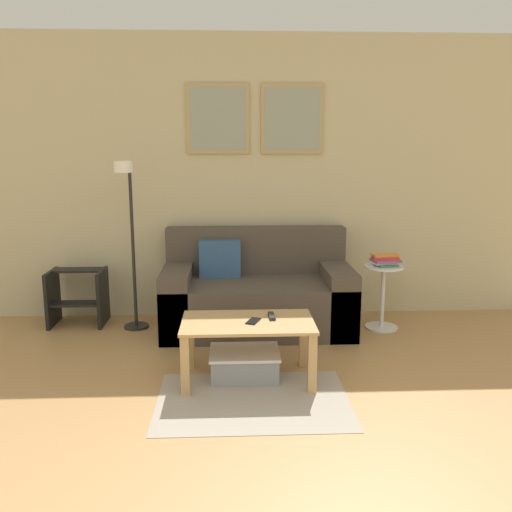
{
  "coord_description": "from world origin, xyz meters",
  "views": [
    {
      "loc": [
        -0.12,
        -1.52,
        1.56
      ],
      "look_at": [
        0.04,
        2.01,
        0.85
      ],
      "focal_mm": 38.0,
      "sensor_mm": 36.0,
      "label": 1
    }
  ],
  "objects_px": {
    "coffee_table": "(248,333)",
    "step_stool": "(78,295)",
    "remote_control": "(272,316)",
    "couch": "(257,294)",
    "storage_bin": "(245,364)",
    "side_table": "(383,291)",
    "book_stack": "(385,260)",
    "floor_lamp": "(129,225)",
    "cell_phone": "(253,321)"
  },
  "relations": [
    {
      "from": "coffee_table",
      "to": "step_stool",
      "type": "distance_m",
      "value": 1.94
    },
    {
      "from": "coffee_table",
      "to": "remote_control",
      "type": "distance_m",
      "value": 0.2
    },
    {
      "from": "couch",
      "to": "storage_bin",
      "type": "relative_size",
      "value": 3.37
    },
    {
      "from": "side_table",
      "to": "book_stack",
      "type": "bearing_deg",
      "value": 6.68
    },
    {
      "from": "storage_bin",
      "to": "side_table",
      "type": "height_order",
      "value": "side_table"
    },
    {
      "from": "floor_lamp",
      "to": "remote_control",
      "type": "height_order",
      "value": "floor_lamp"
    },
    {
      "from": "storage_bin",
      "to": "coffee_table",
      "type": "bearing_deg",
      "value": -65.38
    },
    {
      "from": "couch",
      "to": "coffee_table",
      "type": "xyz_separation_m",
      "value": [
        -0.11,
        -1.09,
        0.04
      ]
    },
    {
      "from": "book_stack",
      "to": "floor_lamp",
      "type": "bearing_deg",
      "value": -179.53
    },
    {
      "from": "storage_bin",
      "to": "step_stool",
      "type": "relative_size",
      "value": 0.97
    },
    {
      "from": "side_table",
      "to": "floor_lamp",
      "type": "bearing_deg",
      "value": -179.56
    },
    {
      "from": "floor_lamp",
      "to": "couch",
      "type": "bearing_deg",
      "value": 4.51
    },
    {
      "from": "side_table",
      "to": "coffee_table",
      "type": "bearing_deg",
      "value": -139.55
    },
    {
      "from": "storage_bin",
      "to": "book_stack",
      "type": "relative_size",
      "value": 1.9
    },
    {
      "from": "book_stack",
      "to": "cell_phone",
      "type": "relative_size",
      "value": 1.79
    },
    {
      "from": "couch",
      "to": "book_stack",
      "type": "distance_m",
      "value": 1.15
    },
    {
      "from": "storage_bin",
      "to": "book_stack",
      "type": "height_order",
      "value": "book_stack"
    },
    {
      "from": "couch",
      "to": "cell_phone",
      "type": "bearing_deg",
      "value": -93.74
    },
    {
      "from": "side_table",
      "to": "step_stool",
      "type": "bearing_deg",
      "value": 175.13
    },
    {
      "from": "coffee_table",
      "to": "remote_control",
      "type": "relative_size",
      "value": 5.91
    },
    {
      "from": "book_stack",
      "to": "side_table",
      "type": "bearing_deg",
      "value": -173.32
    },
    {
      "from": "storage_bin",
      "to": "cell_phone",
      "type": "xyz_separation_m",
      "value": [
        0.06,
        -0.06,
        0.33
      ]
    },
    {
      "from": "coffee_table",
      "to": "side_table",
      "type": "height_order",
      "value": "side_table"
    },
    {
      "from": "cell_phone",
      "to": "step_stool",
      "type": "distance_m",
      "value": 1.98
    },
    {
      "from": "storage_bin",
      "to": "side_table",
      "type": "distance_m",
      "value": 1.59
    },
    {
      "from": "remote_control",
      "to": "cell_phone",
      "type": "height_order",
      "value": "remote_control"
    },
    {
      "from": "floor_lamp",
      "to": "coffee_table",
      "type": "bearing_deg",
      "value": -46.81
    },
    {
      "from": "cell_phone",
      "to": "step_stool",
      "type": "bearing_deg",
      "value": 161.6
    },
    {
      "from": "floor_lamp",
      "to": "book_stack",
      "type": "distance_m",
      "value": 2.19
    },
    {
      "from": "remote_control",
      "to": "step_stool",
      "type": "height_order",
      "value": "step_stool"
    },
    {
      "from": "couch",
      "to": "side_table",
      "type": "bearing_deg",
      "value": -3.5
    },
    {
      "from": "couch",
      "to": "storage_bin",
      "type": "distance_m",
      "value": 1.08
    },
    {
      "from": "couch",
      "to": "side_table",
      "type": "xyz_separation_m",
      "value": [
        1.1,
        -0.07,
        0.04
      ]
    },
    {
      "from": "floor_lamp",
      "to": "storage_bin",
      "type": "bearing_deg",
      "value": -46.1
    },
    {
      "from": "book_stack",
      "to": "cell_phone",
      "type": "distance_m",
      "value": 1.58
    },
    {
      "from": "side_table",
      "to": "cell_phone",
      "type": "xyz_separation_m",
      "value": [
        -1.17,
        -1.04,
        0.09
      ]
    },
    {
      "from": "storage_bin",
      "to": "book_stack",
      "type": "bearing_deg",
      "value": 38.44
    },
    {
      "from": "coffee_table",
      "to": "storage_bin",
      "type": "bearing_deg",
      "value": 114.62
    },
    {
      "from": "coffee_table",
      "to": "cell_phone",
      "type": "height_order",
      "value": "cell_phone"
    },
    {
      "from": "coffee_table",
      "to": "remote_control",
      "type": "bearing_deg",
      "value": 23.21
    },
    {
      "from": "floor_lamp",
      "to": "cell_phone",
      "type": "distance_m",
      "value": 1.51
    },
    {
      "from": "storage_bin",
      "to": "remote_control",
      "type": "relative_size",
      "value": 3.18
    },
    {
      "from": "book_stack",
      "to": "cell_phone",
      "type": "bearing_deg",
      "value": -138.52
    },
    {
      "from": "side_table",
      "to": "cell_phone",
      "type": "distance_m",
      "value": 1.57
    },
    {
      "from": "coffee_table",
      "to": "side_table",
      "type": "bearing_deg",
      "value": 40.45
    },
    {
      "from": "remote_control",
      "to": "step_stool",
      "type": "relative_size",
      "value": 0.3
    },
    {
      "from": "floor_lamp",
      "to": "book_stack",
      "type": "height_order",
      "value": "floor_lamp"
    },
    {
      "from": "coffee_table",
      "to": "storage_bin",
      "type": "height_order",
      "value": "coffee_table"
    },
    {
      "from": "floor_lamp",
      "to": "cell_phone",
      "type": "xyz_separation_m",
      "value": [
        0.99,
        -1.02,
        -0.51
      ]
    },
    {
      "from": "cell_phone",
      "to": "step_stool",
      "type": "height_order",
      "value": "step_stool"
    }
  ]
}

